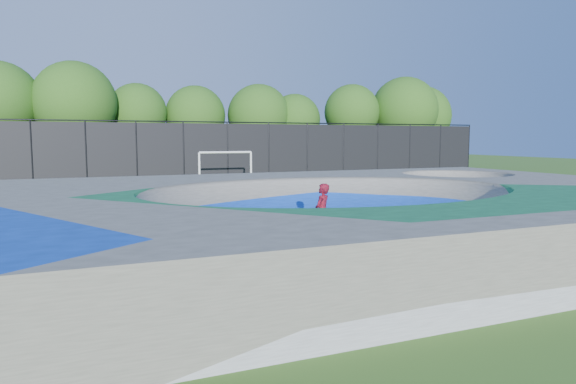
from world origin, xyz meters
The scene contains 7 objects.
ground centered at (0.00, 0.00, 0.00)m, with size 120.00×120.00×0.00m, color #36601A.
skate_deck centered at (0.00, 0.00, 0.75)m, with size 22.00×14.00×1.50m, color gray.
skater centered at (-0.43, -0.17, 0.83)m, with size 0.60×0.40×1.66m, color red.
skateboard centered at (-0.43, -0.17, 0.03)m, with size 0.78×0.22×0.05m, color black.
soccer_goal centered at (1.50, 16.29, 1.50)m, with size 3.26×0.12×2.15m.
fence centered at (0.00, 21.00, 2.10)m, with size 48.09×0.09×4.04m.
treeline centered at (2.91, 25.85, 5.10)m, with size 51.51×7.56×8.58m.
Camera 1 is at (-6.86, -12.92, 2.92)m, focal length 32.00 mm.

